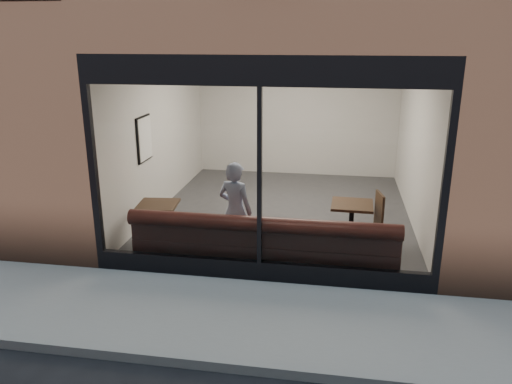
% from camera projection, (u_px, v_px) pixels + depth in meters
% --- Properties ---
extents(ground, '(120.00, 120.00, 0.00)m').
position_uv_depth(ground, '(230.00, 367.00, 5.40)').
color(ground, black).
rests_on(ground, ground).
extents(sidewalk_near, '(40.00, 2.00, 0.01)m').
position_uv_depth(sidewalk_near, '(246.00, 318.00, 6.34)').
color(sidewalk_near, gray).
rests_on(sidewalk_near, ground).
extents(kerb_near, '(40.00, 0.10, 0.12)m').
position_uv_depth(kerb_near, '(228.00, 366.00, 5.33)').
color(kerb_near, gray).
rests_on(kerb_near, ground).
extents(host_building_pier_left, '(2.50, 12.00, 3.20)m').
position_uv_depth(host_building_pier_left, '(154.00, 109.00, 13.03)').
color(host_building_pier_left, brown).
rests_on(host_building_pier_left, ground).
extents(host_building_pier_right, '(2.50, 12.00, 3.20)m').
position_uv_depth(host_building_pier_right, '(454.00, 116.00, 11.86)').
color(host_building_pier_right, brown).
rests_on(host_building_pier_right, ground).
extents(host_building_backfill, '(5.00, 6.00, 3.20)m').
position_uv_depth(host_building_backfill, '(306.00, 98.00, 15.27)').
color(host_building_backfill, brown).
rests_on(host_building_backfill, ground).
extents(cafe_floor, '(6.00, 6.00, 0.00)m').
position_uv_depth(cafe_floor, '(282.00, 212.00, 10.10)').
color(cafe_floor, '#2D2D30').
rests_on(cafe_floor, ground).
extents(cafe_ceiling, '(6.00, 6.00, 0.00)m').
position_uv_depth(cafe_ceiling, '(285.00, 49.00, 9.14)').
color(cafe_ceiling, white).
rests_on(cafe_ceiling, host_building_upper).
extents(cafe_wall_back, '(5.00, 0.00, 5.00)m').
position_uv_depth(cafe_wall_back, '(297.00, 112.00, 12.43)').
color(cafe_wall_back, beige).
rests_on(cafe_wall_back, ground).
extents(cafe_wall_left, '(0.00, 6.00, 6.00)m').
position_uv_depth(cafe_wall_left, '(160.00, 131.00, 10.01)').
color(cafe_wall_left, beige).
rests_on(cafe_wall_left, ground).
extents(cafe_wall_right, '(0.00, 6.00, 6.00)m').
position_uv_depth(cafe_wall_right, '(417.00, 139.00, 9.23)').
color(cafe_wall_right, beige).
rests_on(cafe_wall_right, ground).
extents(storefront_kick, '(5.00, 0.10, 0.30)m').
position_uv_depth(storefront_kick, '(259.00, 271.00, 7.28)').
color(storefront_kick, black).
rests_on(storefront_kick, ground).
extents(storefront_header, '(5.00, 0.10, 0.40)m').
position_uv_depth(storefront_header, '(260.00, 71.00, 6.43)').
color(storefront_header, black).
rests_on(storefront_header, host_building_upper).
extents(storefront_mullion, '(0.06, 0.10, 2.50)m').
position_uv_depth(storefront_mullion, '(260.00, 179.00, 6.86)').
color(storefront_mullion, black).
rests_on(storefront_mullion, storefront_kick).
extents(storefront_glass, '(4.80, 0.00, 4.80)m').
position_uv_depth(storefront_glass, '(259.00, 179.00, 6.83)').
color(storefront_glass, white).
rests_on(storefront_glass, storefront_kick).
extents(banquette, '(4.00, 0.55, 0.45)m').
position_uv_depth(banquette, '(264.00, 255.00, 7.64)').
color(banquette, '#3A1515').
rests_on(banquette, cafe_floor).
extents(person, '(0.67, 0.55, 1.59)m').
position_uv_depth(person, '(235.00, 211.00, 7.85)').
color(person, '#9BABCF').
rests_on(person, cafe_floor).
extents(cafe_table_left, '(0.71, 0.71, 0.04)m').
position_uv_depth(cafe_table_left, '(158.00, 205.00, 8.29)').
color(cafe_table_left, black).
rests_on(cafe_table_left, cafe_floor).
extents(cafe_table_right, '(0.70, 0.70, 0.04)m').
position_uv_depth(cafe_table_right, '(352.00, 205.00, 8.29)').
color(cafe_table_right, black).
rests_on(cafe_table_right, cafe_floor).
extents(cafe_chair_right, '(0.51, 0.51, 0.04)m').
position_uv_depth(cafe_chair_right, '(366.00, 233.00, 8.42)').
color(cafe_chair_right, black).
rests_on(cafe_chair_right, cafe_floor).
extents(wall_poster, '(0.02, 0.58, 0.77)m').
position_uv_depth(wall_poster, '(145.00, 139.00, 9.13)').
color(wall_poster, white).
rests_on(wall_poster, cafe_wall_left).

